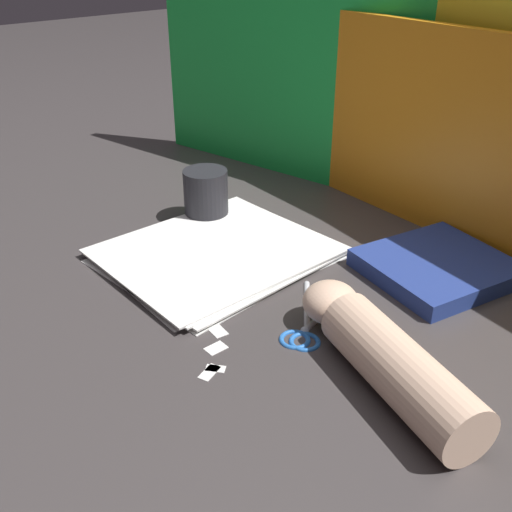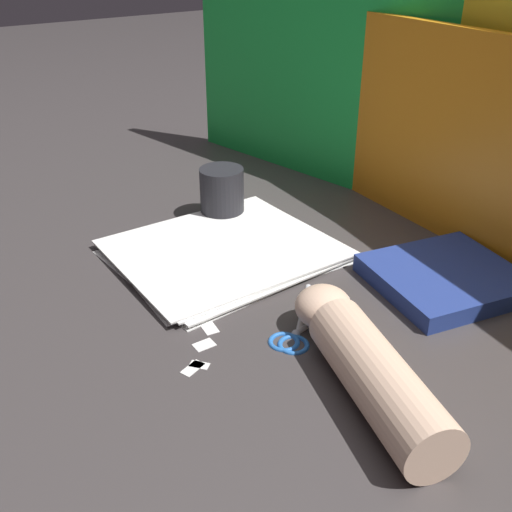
{
  "view_description": "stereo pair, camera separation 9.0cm",
  "coord_description": "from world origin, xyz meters",
  "px_view_note": "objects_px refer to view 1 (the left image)",
  "views": [
    {
      "loc": [
        0.63,
        -0.55,
        0.49
      ],
      "look_at": [
        0.05,
        -0.03,
        0.06
      ],
      "focal_mm": 42.0,
      "sensor_mm": 36.0,
      "label": 1
    },
    {
      "loc": [
        0.69,
        -0.48,
        0.49
      ],
      "look_at": [
        0.05,
        -0.03,
        0.06
      ],
      "focal_mm": 42.0,
      "sensor_mm": 36.0,
      "label": 2
    }
  ],
  "objects_px": {
    "mug": "(206,195)",
    "scissors": "(307,324)",
    "book_closed": "(437,267)",
    "hand_forearm": "(384,355)",
    "paper_stack": "(216,253)"
  },
  "relations": [
    {
      "from": "book_closed",
      "to": "hand_forearm",
      "type": "relative_size",
      "value": 0.76
    },
    {
      "from": "paper_stack",
      "to": "mug",
      "type": "distance_m",
      "value": 0.16
    },
    {
      "from": "scissors",
      "to": "hand_forearm",
      "type": "bearing_deg",
      "value": -4.3
    },
    {
      "from": "paper_stack",
      "to": "hand_forearm",
      "type": "distance_m",
      "value": 0.39
    },
    {
      "from": "hand_forearm",
      "to": "mug",
      "type": "height_order",
      "value": "mug"
    },
    {
      "from": "book_closed",
      "to": "hand_forearm",
      "type": "xyz_separation_m",
      "value": [
        0.1,
        -0.27,
        0.02
      ]
    },
    {
      "from": "paper_stack",
      "to": "scissors",
      "type": "distance_m",
      "value": 0.25
    },
    {
      "from": "mug",
      "to": "scissors",
      "type": "bearing_deg",
      "value": -16.55
    },
    {
      "from": "scissors",
      "to": "mug",
      "type": "distance_m",
      "value": 0.39
    },
    {
      "from": "hand_forearm",
      "to": "paper_stack",
      "type": "bearing_deg",
      "value": 173.63
    },
    {
      "from": "paper_stack",
      "to": "hand_forearm",
      "type": "relative_size",
      "value": 1.11
    },
    {
      "from": "hand_forearm",
      "to": "mug",
      "type": "relative_size",
      "value": 3.31
    },
    {
      "from": "book_closed",
      "to": "hand_forearm",
      "type": "distance_m",
      "value": 0.29
    },
    {
      "from": "mug",
      "to": "paper_stack",
      "type": "bearing_deg",
      "value": -31.53
    },
    {
      "from": "scissors",
      "to": "hand_forearm",
      "type": "relative_size",
      "value": 0.53
    }
  ]
}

